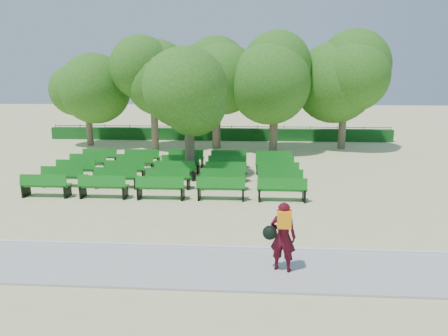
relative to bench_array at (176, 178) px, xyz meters
name	(u,v)px	position (x,y,z in m)	size (l,w,h in m)	color
ground	(193,188)	(0.95, -1.31, -0.10)	(120.00, 120.00, 0.00)	#C8C284
paving	(150,266)	(0.95, -8.71, -0.07)	(30.00, 2.20, 0.06)	#A7A7A3
curb	(160,246)	(0.95, -7.56, -0.05)	(30.00, 0.12, 0.10)	silver
hedge	(218,134)	(0.95, 12.69, 0.35)	(26.00, 0.70, 0.90)	#144E1A
fence	(219,139)	(0.95, 13.09, -0.10)	(26.00, 0.10, 1.02)	black
tree_line	(214,149)	(0.95, 8.69, -0.10)	(21.80, 6.80, 7.04)	#30681C
bench_array	(176,178)	(0.00, 0.00, 0.00)	(1.89, 0.72, 1.16)	#137119
tree_among	(189,97)	(0.52, 0.89, 3.64)	(3.73, 3.73, 5.45)	brown
person	(282,236)	(4.12, -8.79, 0.83)	(0.83, 0.57, 1.68)	#410914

